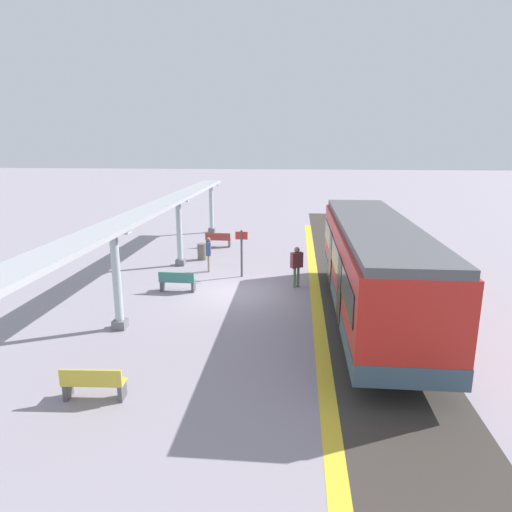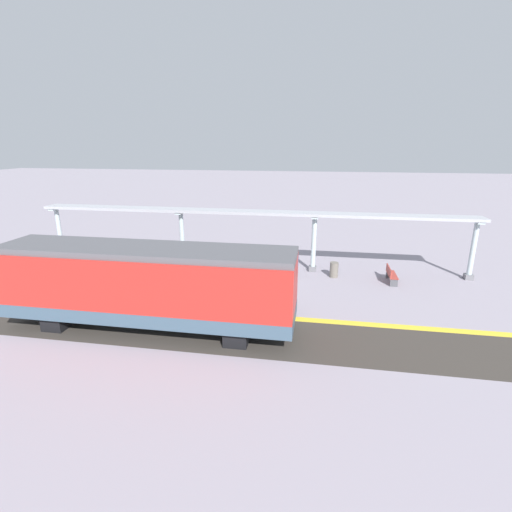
{
  "view_description": "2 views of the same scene",
  "coord_description": "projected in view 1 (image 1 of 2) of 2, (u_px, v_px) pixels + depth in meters",
  "views": [
    {
      "loc": [
        -2.6,
        17.85,
        6.09
      ],
      "look_at": [
        -0.88,
        -1.34,
        1.26
      ],
      "focal_mm": 31.96,
      "sensor_mm": 36.0,
      "label": 1
    },
    {
      "loc": [
        -18.59,
        -4.34,
        7.36
      ],
      "look_at": [
        -0.08,
        -1.19,
        1.77
      ],
      "focal_mm": 26.58,
      "sensor_mm": 36.0,
      "label": 2
    }
  ],
  "objects": [
    {
      "name": "ground_plane",
      "position": [
        232.0,
        293.0,
        18.96
      ],
      "size": [
        176.0,
        176.0,
        0.0
      ],
      "primitive_type": "plane",
      "color": "gray"
    },
    {
      "name": "train_near_carriage",
      "position": [
        373.0,
        269.0,
        15.77
      ],
      "size": [
        2.65,
        11.91,
        3.48
      ],
      "color": "red",
      "rests_on": "ground"
    },
    {
      "name": "trackbed",
      "position": [
        361.0,
        296.0,
        18.5
      ],
      "size": [
        3.2,
        44.16,
        0.01
      ],
      "primitive_type": "cube",
      "color": "#38332D",
      "rests_on": "ground"
    },
    {
      "name": "platform_info_sign",
      "position": [
        242.0,
        249.0,
        20.88
      ],
      "size": [
        0.56,
        0.1,
        2.2
      ],
      "color": "#4C4C51",
      "rests_on": "ground"
    },
    {
      "name": "canopy_pillar_second",
      "position": [
        179.0,
        232.0,
        22.76
      ],
      "size": [
        1.1,
        0.44,
        3.38
      ],
      "color": "slate",
      "rests_on": "ground"
    },
    {
      "name": "canopy_pillar_third",
      "position": [
        117.0,
        280.0,
        14.91
      ],
      "size": [
        1.1,
        0.44,
        3.38
      ],
      "color": "slate",
      "rests_on": "ground"
    },
    {
      "name": "canopy_pillar_nearest",
      "position": [
        211.0,
        208.0,
        31.16
      ],
      "size": [
        1.1,
        0.44,
        3.38
      ],
      "color": "slate",
      "rests_on": "ground"
    },
    {
      "name": "trash_bin",
      "position": [
        202.0,
        252.0,
        24.17
      ],
      "size": [
        0.48,
        0.48,
        0.87
      ],
      "primitive_type": "cylinder",
      "color": "#696359",
      "rests_on": "ground"
    },
    {
      "name": "bench_near_end",
      "position": [
        177.0,
        281.0,
        18.99
      ],
      "size": [
        1.51,
        0.47,
        0.86
      ],
      "color": "#377B70",
      "rests_on": "ground"
    },
    {
      "name": "bench_far_end",
      "position": [
        93.0,
        383.0,
        10.97
      ],
      "size": [
        1.52,
        0.52,
        0.86
      ],
      "color": "gold",
      "rests_on": "ground"
    },
    {
      "name": "passenger_waiting_near_edge",
      "position": [
        297.0,
        262.0,
        19.39
      ],
      "size": [
        0.56,
        0.47,
        1.78
      ],
      "color": "#556E4A",
      "rests_on": "ground"
    },
    {
      "name": "passenger_by_the_benches",
      "position": [
        208.0,
        250.0,
        21.78
      ],
      "size": [
        0.28,
        0.51,
        1.69
      ],
      "color": "gray",
      "rests_on": "ground"
    },
    {
      "name": "tactile_edge_strip",
      "position": [
        316.0,
        295.0,
        18.66
      ],
      "size": [
        0.44,
        32.16,
        0.01
      ],
      "primitive_type": "cube",
      "color": "gold",
      "rests_on": "ground"
    },
    {
      "name": "bench_mid_platform",
      "position": [
        218.0,
        240.0,
        27.09
      ],
      "size": [
        1.5,
        0.45,
        0.86
      ],
      "color": "#A2392F",
      "rests_on": "ground"
    },
    {
      "name": "canopy_beam",
      "position": [
        153.0,
        209.0,
        18.52
      ],
      "size": [
        1.2,
        26.08,
        0.16
      ],
      "primitive_type": "cube",
      "color": "#A8AAB2",
      "rests_on": "canopy_pillar_nearest"
    }
  ]
}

